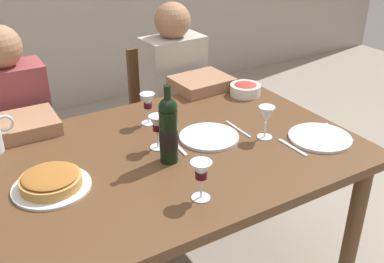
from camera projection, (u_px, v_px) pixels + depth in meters
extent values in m
cube|color=brown|center=(169.00, 155.00, 1.81)|extent=(1.50, 1.00, 0.04)
cylinder|color=brown|center=(353.00, 232.00, 1.97)|extent=(0.07, 0.07, 0.72)
cylinder|color=brown|center=(238.00, 150.00, 2.61)|extent=(0.07, 0.07, 0.72)
cylinder|color=black|center=(169.00, 136.00, 1.68)|extent=(0.07, 0.07, 0.21)
sphere|color=black|center=(168.00, 107.00, 1.63)|extent=(0.07, 0.07, 0.07)
cylinder|color=black|center=(168.00, 95.00, 1.61)|extent=(0.03, 0.03, 0.07)
cylinder|color=black|center=(169.00, 139.00, 1.69)|extent=(0.07, 0.07, 0.07)
torus|color=silver|center=(5.00, 123.00, 1.78)|extent=(0.07, 0.01, 0.07)
cylinder|color=silver|center=(52.00, 187.00, 1.56)|extent=(0.27, 0.27, 0.01)
cylinder|color=#C18E47|center=(51.00, 181.00, 1.55)|extent=(0.21, 0.21, 0.03)
ellipsoid|color=#9E6028|center=(50.00, 176.00, 1.54)|extent=(0.19, 0.19, 0.02)
cylinder|color=white|center=(245.00, 90.00, 2.30)|extent=(0.15, 0.15, 0.05)
ellipsoid|color=#B2382D|center=(245.00, 86.00, 2.29)|extent=(0.13, 0.13, 0.04)
cylinder|color=silver|center=(149.00, 123.00, 2.02)|extent=(0.06, 0.06, 0.00)
cylinder|color=silver|center=(148.00, 116.00, 2.00)|extent=(0.01, 0.01, 0.07)
cone|color=silver|center=(148.00, 101.00, 1.97)|extent=(0.07, 0.07, 0.07)
cylinder|color=#470A14|center=(148.00, 105.00, 1.98)|extent=(0.04, 0.04, 0.02)
cylinder|color=silver|center=(265.00, 137.00, 1.90)|extent=(0.06, 0.06, 0.00)
cylinder|color=silver|center=(265.00, 129.00, 1.88)|extent=(0.01, 0.01, 0.07)
cone|color=silver|center=(266.00, 115.00, 1.85)|extent=(0.07, 0.07, 0.07)
cylinder|color=silver|center=(158.00, 147.00, 1.82)|extent=(0.06, 0.06, 0.00)
cylinder|color=silver|center=(158.00, 139.00, 1.80)|extent=(0.01, 0.01, 0.07)
cone|color=silver|center=(157.00, 123.00, 1.77)|extent=(0.07, 0.07, 0.07)
cylinder|color=#470A14|center=(157.00, 128.00, 1.78)|extent=(0.04, 0.04, 0.02)
cylinder|color=silver|center=(201.00, 198.00, 1.51)|extent=(0.06, 0.06, 0.00)
cylinder|color=silver|center=(201.00, 188.00, 1.50)|extent=(0.01, 0.01, 0.07)
cone|color=silver|center=(201.00, 170.00, 1.46)|extent=(0.07, 0.07, 0.06)
cylinder|color=#470A14|center=(201.00, 175.00, 1.47)|extent=(0.04, 0.04, 0.02)
cylinder|color=silver|center=(320.00, 138.00, 1.88)|extent=(0.26, 0.26, 0.01)
cylinder|color=silver|center=(209.00, 137.00, 1.89)|extent=(0.25, 0.25, 0.01)
cube|color=silver|center=(293.00, 147.00, 1.82)|extent=(0.02, 0.16, 0.00)
cube|color=silver|center=(339.00, 132.00, 1.94)|extent=(0.03, 0.18, 0.00)
cube|color=silver|center=(238.00, 129.00, 1.96)|extent=(0.01, 0.18, 0.00)
cube|color=silver|center=(178.00, 147.00, 1.82)|extent=(0.03, 0.16, 0.00)
cube|color=brown|center=(20.00, 159.00, 2.33)|extent=(0.41, 0.41, 0.02)
cube|color=brown|center=(7.00, 108.00, 2.38)|extent=(0.36, 0.04, 0.40)
cylinder|color=brown|center=(0.00, 224.00, 2.23)|extent=(0.04, 0.04, 0.45)
cylinder|color=brown|center=(68.00, 203.00, 2.38)|extent=(0.04, 0.04, 0.45)
cylinder|color=brown|center=(52.00, 173.00, 2.64)|extent=(0.04, 0.04, 0.45)
cube|color=#8E3D42|center=(13.00, 116.00, 2.18)|extent=(0.35, 0.21, 0.50)
cube|color=#33333D|center=(30.00, 178.00, 2.15)|extent=(0.32, 0.39, 0.14)
cube|color=#33333D|center=(46.00, 241.00, 2.16)|extent=(0.28, 0.13, 0.40)
cube|color=#9E7051|center=(22.00, 125.00, 1.93)|extent=(0.30, 0.25, 0.06)
cube|color=brown|center=(171.00, 118.00, 2.76)|extent=(0.42, 0.42, 0.02)
cube|color=brown|center=(155.00, 76.00, 2.80)|extent=(0.36, 0.05, 0.40)
cylinder|color=brown|center=(163.00, 171.00, 2.66)|extent=(0.04, 0.04, 0.45)
cylinder|color=brown|center=(209.00, 155.00, 2.83)|extent=(0.04, 0.04, 0.45)
cylinder|color=brown|center=(136.00, 147.00, 2.91)|extent=(0.04, 0.04, 0.45)
cylinder|color=brown|center=(180.00, 134.00, 3.08)|extent=(0.04, 0.04, 0.45)
cube|color=#B7B2A8|center=(174.00, 80.00, 2.61)|extent=(0.35, 0.22, 0.50)
sphere|color=#9E7051|center=(173.00, 21.00, 2.46)|extent=(0.20, 0.20, 0.20)
cube|color=#33333D|center=(192.00, 131.00, 2.59)|extent=(0.32, 0.39, 0.14)
cube|color=#33333D|center=(206.00, 182.00, 2.60)|extent=(0.28, 0.13, 0.40)
cube|color=#9E7051|center=(201.00, 83.00, 2.37)|extent=(0.30, 0.25, 0.06)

